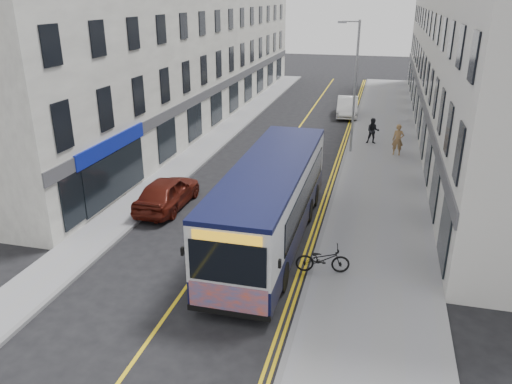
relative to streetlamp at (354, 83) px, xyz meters
The scene contains 17 objects.
ground 15.25m from the streetlamp, 106.58° to the right, with size 140.00×140.00×0.00m, color black.
pavement_east 5.20m from the streetlamp, 43.87° to the right, with size 4.50×64.00×0.12m, color gray.
pavement_west 10.33m from the streetlamp, 167.70° to the right, with size 2.00×64.00×0.12m, color gray.
kerb_east 4.76m from the streetlamp, 94.85° to the right, with size 0.18×64.00×0.13m, color slate.
kerb_west 9.45m from the streetlamp, 166.24° to the right, with size 0.18×64.00×0.13m, color slate.
road_centre_line 6.37m from the streetlamp, 154.37° to the right, with size 0.12×64.00×0.01m, color yellow.
road_dbl_yellow_inner 4.85m from the streetlamp, 107.21° to the right, with size 0.10×64.00×0.01m, color yellow.
road_dbl_yellow_outer 4.83m from the streetlamp, 101.85° to the right, with size 0.10×64.00×0.01m, color yellow.
terrace_east 10.35m from the streetlamp, 43.68° to the left, with size 6.00×46.00×13.00m, color silver.
terrace_west 15.06m from the streetlamp, 152.01° to the left, with size 6.00×46.00×13.00m, color white.
streetlamp is the anchor object (origin of this frame).
city_bus 13.53m from the streetlamp, 99.23° to the right, with size 2.67×11.47×3.33m.
bicycle 15.67m from the streetlamp, 89.13° to the right, with size 0.66×1.91×1.00m, color black.
pedestrian_near 4.40m from the streetlamp, ahead, with size 0.69×0.45×1.89m, color #9C7446.
pedestrian_far 4.25m from the streetlamp, 58.20° to the left, with size 0.82×0.64×1.69m, color black.
car_white 11.09m from the streetlamp, 95.47° to the left, with size 1.64×4.70×1.55m, color silver.
car_maroon 13.79m from the streetlamp, 124.68° to the right, with size 1.79×4.46×1.52m, color #54160E.
Camera 1 is at (5.95, -16.82, 9.31)m, focal length 35.00 mm.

